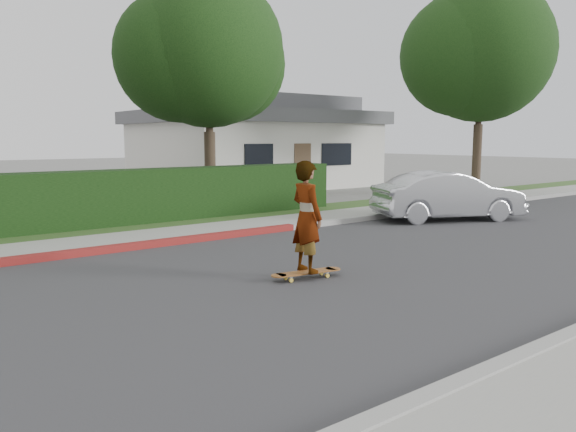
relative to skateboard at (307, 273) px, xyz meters
name	(u,v)px	position (x,y,z in m)	size (l,w,h in m)	color
ground	(385,264)	(1.89, 0.00, -0.11)	(120.00, 120.00, 0.00)	slate
road	(385,263)	(1.89, 0.00, -0.11)	(60.00, 8.00, 0.01)	#2D2D30
curb_far	(259,231)	(1.89, 4.10, -0.04)	(60.00, 0.20, 0.15)	#9E9E99
curb_red_section	(41,258)	(-3.11, 4.10, -0.03)	(12.00, 0.21, 0.15)	maroon
sidewalk_far	(239,227)	(1.89, 5.00, -0.05)	(60.00, 1.60, 0.12)	gray
planting_strip	(207,220)	(1.89, 6.60, -0.06)	(60.00, 1.60, 0.10)	#2D4C1E
hedge	(90,201)	(-1.11, 7.20, 0.64)	(15.00, 1.00, 1.50)	black
tree_center	(205,56)	(3.37, 9.19, 4.79)	(5.66, 4.84, 7.44)	#33261C
tree_right	(477,55)	(14.37, 6.69, 5.51)	(6.32, 5.60, 8.56)	#33261C
house	(254,143)	(9.89, 16.00, 1.99)	(10.60, 8.60, 4.30)	beige
skateboard	(307,273)	(0.00, 0.00, 0.00)	(1.30, 0.47, 0.12)	gold
skateboarder	(307,217)	(0.00, 0.00, 0.93)	(0.67, 0.44, 1.82)	white
car_silver	(448,196)	(7.50, 2.77, 0.58)	(1.46, 4.20, 1.38)	silver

